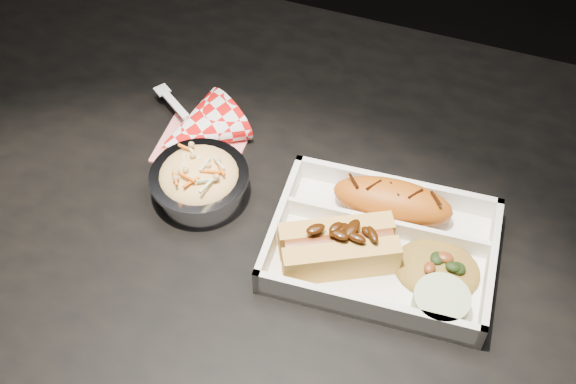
{
  "coord_description": "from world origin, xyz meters",
  "views": [
    {
      "loc": [
        0.21,
        -0.5,
        1.44
      ],
      "look_at": [
        0.03,
        -0.01,
        0.81
      ],
      "focal_mm": 45.0,
      "sensor_mm": 36.0,
      "label": 1
    }
  ],
  "objects_px": {
    "foil_coleslaw_cup": "(200,180)",
    "dining_table": "(269,251)",
    "fried_pastry": "(392,201)",
    "napkin_fork": "(196,131)",
    "food_tray": "(381,248)",
    "hotdog": "(339,246)"
  },
  "relations": [
    {
      "from": "dining_table",
      "to": "foil_coleslaw_cup",
      "type": "bearing_deg",
      "value": -174.08
    },
    {
      "from": "hotdog",
      "to": "foil_coleslaw_cup",
      "type": "height_order",
      "value": "hotdog"
    },
    {
      "from": "dining_table",
      "to": "hotdog",
      "type": "height_order",
      "value": "hotdog"
    },
    {
      "from": "dining_table",
      "to": "foil_coleslaw_cup",
      "type": "relative_size",
      "value": 10.08
    },
    {
      "from": "hotdog",
      "to": "napkin_fork",
      "type": "xyz_separation_m",
      "value": [
        -0.23,
        0.12,
        -0.02
      ]
    },
    {
      "from": "foil_coleslaw_cup",
      "to": "dining_table",
      "type": "bearing_deg",
      "value": 5.92
    },
    {
      "from": "dining_table",
      "to": "hotdog",
      "type": "distance_m",
      "value": 0.17
    },
    {
      "from": "food_tray",
      "to": "fried_pastry",
      "type": "relative_size",
      "value": 1.85
    },
    {
      "from": "dining_table",
      "to": "napkin_fork",
      "type": "xyz_separation_m",
      "value": [
        -0.13,
        0.07,
        0.11
      ]
    },
    {
      "from": "foil_coleslaw_cup",
      "to": "napkin_fork",
      "type": "xyz_separation_m",
      "value": [
        -0.04,
        0.08,
        -0.01
      ]
    },
    {
      "from": "food_tray",
      "to": "foil_coleslaw_cup",
      "type": "height_order",
      "value": "foil_coleslaw_cup"
    },
    {
      "from": "dining_table",
      "to": "food_tray",
      "type": "height_order",
      "value": "food_tray"
    },
    {
      "from": "dining_table",
      "to": "hotdog",
      "type": "relative_size",
      "value": 8.49
    },
    {
      "from": "fried_pastry",
      "to": "napkin_fork",
      "type": "xyz_separation_m",
      "value": [
        -0.27,
        0.04,
        -0.01
      ]
    },
    {
      "from": "hotdog",
      "to": "napkin_fork",
      "type": "distance_m",
      "value": 0.26
    },
    {
      "from": "fried_pastry",
      "to": "foil_coleslaw_cup",
      "type": "xyz_separation_m",
      "value": [
        -0.23,
        -0.05,
        -0.0
      ]
    },
    {
      "from": "dining_table",
      "to": "hotdog",
      "type": "bearing_deg",
      "value": -24.33
    },
    {
      "from": "dining_table",
      "to": "food_tray",
      "type": "xyz_separation_m",
      "value": [
        0.15,
        -0.02,
        0.1
      ]
    },
    {
      "from": "food_tray",
      "to": "napkin_fork",
      "type": "relative_size",
      "value": 1.65
    },
    {
      "from": "fried_pastry",
      "to": "hotdog",
      "type": "relative_size",
      "value": 1.0
    },
    {
      "from": "food_tray",
      "to": "fried_pastry",
      "type": "xyz_separation_m",
      "value": [
        -0.0,
        0.06,
        0.02
      ]
    },
    {
      "from": "napkin_fork",
      "to": "fried_pastry",
      "type": "bearing_deg",
      "value": 26.7
    }
  ]
}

